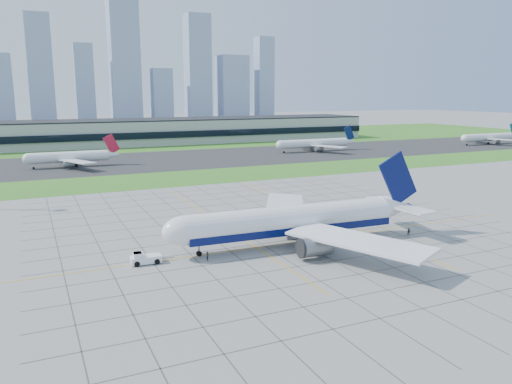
# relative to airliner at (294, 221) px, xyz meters

# --- Properties ---
(ground) EXTENTS (1400.00, 1400.00, 0.00)m
(ground) POSITION_rel_airliner_xyz_m (1.87, 3.26, -5.19)
(ground) COLOR gray
(ground) RESTS_ON ground
(grass_median) EXTENTS (700.00, 35.00, 0.04)m
(grass_median) POSITION_rel_airliner_xyz_m (1.87, 93.26, -5.17)
(grass_median) COLOR #387521
(grass_median) RESTS_ON ground
(asphalt_taxiway) EXTENTS (700.00, 75.00, 0.04)m
(asphalt_taxiway) POSITION_rel_airliner_xyz_m (1.87, 148.26, -5.16)
(asphalt_taxiway) COLOR #383838
(asphalt_taxiway) RESTS_ON ground
(grass_far) EXTENTS (700.00, 145.00, 0.04)m
(grass_far) POSITION_rel_airliner_xyz_m (1.87, 258.26, -5.17)
(grass_far) COLOR #387521
(grass_far) RESTS_ON ground
(apron_markings) EXTENTS (120.00, 130.00, 0.03)m
(apron_markings) POSITION_rel_airliner_xyz_m (2.30, 14.35, -5.17)
(apron_markings) COLOR #474744
(apron_markings) RESTS_ON ground
(terminal) EXTENTS (260.00, 43.00, 15.80)m
(terminal) POSITION_rel_airliner_xyz_m (41.87, 233.13, 2.71)
(terminal) COLOR #B7B7B2
(terminal) RESTS_ON ground
(city_skyline) EXTENTS (523.00, 32.40, 160.00)m
(city_skyline) POSITION_rel_airliner_xyz_m (-6.84, 523.26, 53.91)
(city_skyline) COLOR #93A3C1
(city_skyline) RESTS_ON ground
(airliner) EXTENTS (60.29, 61.01, 18.97)m
(airliner) POSITION_rel_airliner_xyz_m (0.00, 0.00, 0.00)
(airliner) COLOR white
(airliner) RESTS_ON ground
(pushback_tug) EXTENTS (8.34, 3.13, 2.31)m
(pushback_tug) POSITION_rel_airliner_xyz_m (-31.71, 1.03, -4.16)
(pushback_tug) COLOR white
(pushback_tug) RESTS_ON ground
(crew_near) EXTENTS (0.62, 0.78, 1.87)m
(crew_near) POSITION_rel_airliner_xyz_m (-20.26, -2.44, -4.25)
(crew_near) COLOR black
(crew_near) RESTS_ON ground
(crew_far) EXTENTS (1.07, 1.03, 1.73)m
(crew_far) POSITION_rel_airliner_xyz_m (27.23, -5.03, -4.32)
(crew_far) COLOR black
(crew_far) RESTS_ON ground
(distant_jet_1) EXTENTS (38.59, 42.66, 14.08)m
(distant_jet_1) POSITION_rel_airliner_xyz_m (-33.19, 142.43, -0.70)
(distant_jet_1) COLOR white
(distant_jet_1) RESTS_ON ground
(distant_jet_2) EXTENTS (48.49, 42.66, 14.08)m
(distant_jet_2) POSITION_rel_airliner_xyz_m (96.58, 150.12, -0.70)
(distant_jet_2) COLOR white
(distant_jet_2) RESTS_ON ground
(distant_jet_3) EXTENTS (46.51, 42.66, 14.08)m
(distant_jet_3) POSITION_rel_airliner_xyz_m (218.82, 138.02, -0.70)
(distant_jet_3) COLOR white
(distant_jet_3) RESTS_ON ground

